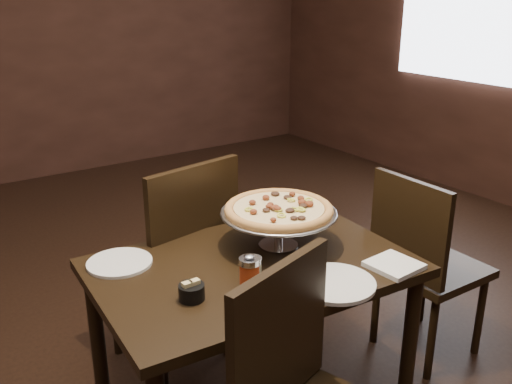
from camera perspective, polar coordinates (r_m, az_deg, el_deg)
room at (r=1.86m, az=-2.06°, el=13.90°), size 6.04×7.04×2.84m
dining_table at (r=2.06m, az=-0.36°, el=-9.36°), size 1.13×0.80×0.68m
pizza_stand at (r=2.08m, az=2.29°, el=-1.81°), size 0.43×0.43×0.18m
parmesan_shaker at (r=1.87m, az=-0.31°, el=-7.76°), size 0.06×0.06×0.10m
pepper_flake_shaker at (r=1.84m, az=-0.67°, el=-8.00°), size 0.07×0.07×0.12m
packet_caddy at (r=1.80m, az=-6.47°, el=-9.85°), size 0.08×0.08×0.06m
napkin_stack at (r=2.04m, az=13.65°, el=-7.13°), size 0.17×0.17×0.02m
plate_left at (r=2.06m, az=-13.48°, el=-6.89°), size 0.23×0.23×0.01m
plate_near at (r=1.89m, az=7.83°, el=-9.02°), size 0.27×0.27×0.01m
serving_spatula at (r=1.98m, az=0.18°, el=-3.09°), size 0.16×0.16×0.03m
chair_far at (r=2.45m, az=-7.80°, el=-6.43°), size 0.51×0.51×0.95m
chair_side at (r=2.61m, az=16.35°, el=-6.55°), size 0.41×0.41×0.86m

